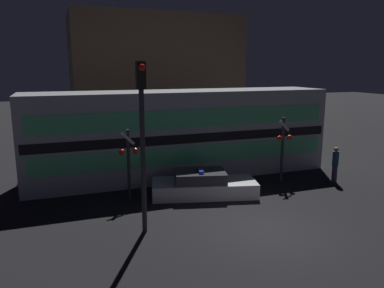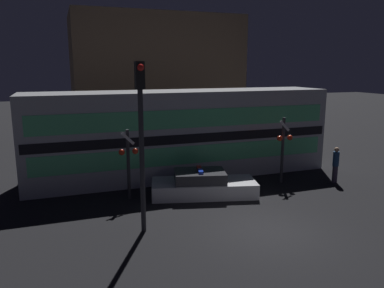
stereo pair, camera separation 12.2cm
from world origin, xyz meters
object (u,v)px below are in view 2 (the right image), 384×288
(traffic_light_corner, at_px, (141,129))
(crossing_signal_near, at_px, (283,146))
(police_car, at_px, (203,185))
(pedestrian, at_px, (336,165))
(train, at_px, (182,134))

(traffic_light_corner, bearing_deg, crossing_signal_near, 22.79)
(police_car, distance_m, crossing_signal_near, 4.64)
(crossing_signal_near, bearing_deg, pedestrian, -18.67)
(train, distance_m, police_car, 3.89)
(pedestrian, distance_m, traffic_light_corner, 10.87)
(police_car, bearing_deg, pedestrian, 10.82)
(police_car, xyz_separation_m, pedestrian, (6.91, -0.43, 0.46))
(train, relative_size, crossing_signal_near, 4.81)
(police_car, height_order, traffic_light_corner, traffic_light_corner)
(train, distance_m, crossing_signal_near, 5.23)
(crossing_signal_near, relative_size, traffic_light_corner, 0.56)
(traffic_light_corner, bearing_deg, pedestrian, 13.15)
(police_car, height_order, pedestrian, pedestrian)
(police_car, distance_m, pedestrian, 6.94)
(train, xyz_separation_m, crossing_signal_near, (4.25, -3.03, -0.35))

